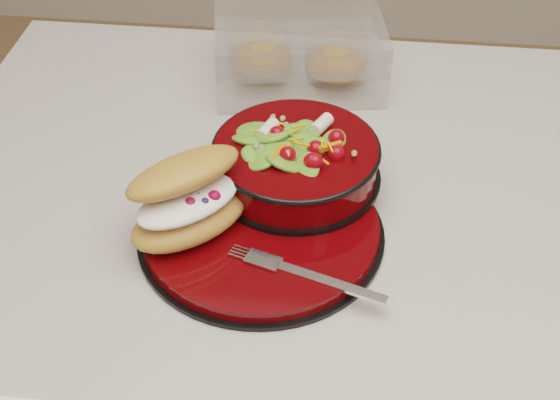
# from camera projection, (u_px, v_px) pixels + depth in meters

# --- Properties ---
(island_counter) EXTENTS (1.24, 0.74, 0.90)m
(island_counter) POSITION_uv_depth(u_px,v_px,m) (379.00, 400.00, 1.26)
(island_counter) COLOR silver
(island_counter) RESTS_ON ground
(dinner_plate) EXTENTS (0.29, 0.29, 0.02)m
(dinner_plate) POSITION_uv_depth(u_px,v_px,m) (262.00, 230.00, 0.90)
(dinner_plate) COLOR black
(dinner_plate) RESTS_ON island_counter
(salad_bowl) EXTENTS (0.21, 0.21, 0.09)m
(salad_bowl) POSITION_uv_depth(u_px,v_px,m) (296.00, 157.00, 0.93)
(salad_bowl) COLOR black
(salad_bowl) RESTS_ON dinner_plate
(croissant) EXTENTS (0.16, 0.17, 0.09)m
(croissant) POSITION_uv_depth(u_px,v_px,m) (189.00, 199.00, 0.86)
(croissant) COLOR #CA883D
(croissant) RESTS_ON dinner_plate
(fork) EXTENTS (0.16, 0.07, 0.00)m
(fork) POSITION_uv_depth(u_px,v_px,m) (310.00, 276.00, 0.83)
(fork) COLOR silver
(fork) RESTS_ON dinner_plate
(pastry_box) EXTENTS (0.27, 0.21, 0.09)m
(pastry_box) POSITION_uv_depth(u_px,v_px,m) (299.00, 52.00, 1.13)
(pastry_box) COLOR white
(pastry_box) RESTS_ON island_counter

